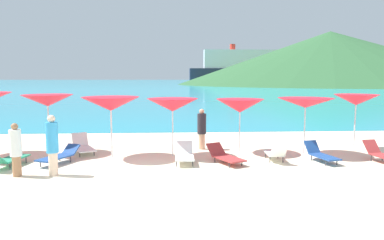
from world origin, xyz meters
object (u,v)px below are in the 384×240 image
object	(u,v)px
lounge_chair_8	(381,153)
umbrella_5	(240,106)
beachgoer_0	(16,149)
beachgoer_3	(202,128)
umbrella_2	(48,101)
umbrella_6	(306,103)
cruise_ship	(246,68)
lounge_chair_2	(275,153)
lounge_chair_0	(225,156)
lounge_chair_7	(184,154)
beachgoer_2	(52,144)
lounge_chair_5	(59,156)
umbrella_3	(111,104)
lounge_chair_4	(8,159)
lounge_chair_3	(83,146)
umbrella_7	(356,100)
lounge_chair_9	(321,154)
umbrella_4	(173,105)

from	to	relation	value
lounge_chair_8	umbrella_5	bearing A→B (deg)	149.63
beachgoer_0	beachgoer_3	world-z (taller)	beachgoer_3
umbrella_2	umbrella_6	xyz separation A→B (m)	(9.97, -0.78, -0.08)
cruise_ship	lounge_chair_2	bearing A→B (deg)	-101.66
lounge_chair_0	lounge_chair_7	size ratio (longest dim) A/B	1.21
beachgoer_2	cruise_ship	distance (m)	185.60
umbrella_2	lounge_chair_5	xyz separation A→B (m)	(0.91, -1.78, -1.80)
beachgoer_3	cruise_ship	size ratio (longest dim) A/B	0.03
lounge_chair_0	lounge_chair_7	xyz separation A→B (m)	(-1.42, 0.06, 0.06)
cruise_ship	umbrella_3	bearing A→B (deg)	-103.55
umbrella_2	lounge_chair_4	distance (m)	2.93
lounge_chair_4	beachgoer_0	bearing A→B (deg)	134.86
lounge_chair_5	lounge_chair_8	bearing A→B (deg)	23.58
umbrella_2	umbrella_3	distance (m)	2.73
beachgoer_3	lounge_chair_8	bearing A→B (deg)	6.02
umbrella_3	cruise_ship	bearing A→B (deg)	76.53
lounge_chair_3	beachgoer_2	xyz separation A→B (m)	(-0.13, -3.15, 0.69)
umbrella_5	lounge_chair_5	xyz separation A→B (m)	(-6.61, -1.48, -1.58)
beachgoer_0	umbrella_3	bearing A→B (deg)	-172.04
umbrella_7	beachgoer_2	xyz separation A→B (m)	(-11.14, -3.25, -1.08)
lounge_chair_9	lounge_chair_0	bearing A→B (deg)	166.60
umbrella_5	beachgoer_3	size ratio (longest dim) A/B	1.26
lounge_chair_4	lounge_chair_5	world-z (taller)	lounge_chair_4
umbrella_3	lounge_chair_2	xyz separation A→B (m)	(5.92, -1.01, -1.71)
lounge_chair_2	lounge_chair_8	size ratio (longest dim) A/B	0.90
lounge_chair_5	beachgoer_2	world-z (taller)	beachgoer_2
umbrella_4	umbrella_2	bearing A→B (deg)	170.95
umbrella_5	lounge_chair_3	distance (m)	6.38
beachgoer_0	cruise_ship	distance (m)	185.90
lounge_chair_5	beachgoer_3	world-z (taller)	beachgoer_3
lounge_chair_9	umbrella_2	bearing A→B (deg)	155.50
umbrella_3	lounge_chair_2	distance (m)	6.25
lounge_chair_4	lounge_chair_5	bearing A→B (deg)	-153.75
lounge_chair_8	lounge_chair_9	distance (m)	2.09
lounge_chair_5	lounge_chair_2	bearing A→B (deg)	25.01
umbrella_3	umbrella_5	distance (m)	4.97
umbrella_2	lounge_chair_3	xyz separation A→B (m)	(1.34, -0.16, -1.79)
lounge_chair_3	beachgoer_3	xyz separation A→B (m)	(4.73, 0.60, 0.59)
umbrella_6	beachgoer_2	xyz separation A→B (m)	(-8.76, -2.53, -1.02)
umbrella_5	lounge_chair_5	size ratio (longest dim) A/B	1.23
beachgoer_2	lounge_chair_9	bearing A→B (deg)	173.64
lounge_chair_9	beachgoer_2	xyz separation A→B (m)	(-8.91, -1.30, 0.71)
umbrella_3	umbrella_7	size ratio (longest dim) A/B	0.99
umbrella_4	beachgoer_3	bearing A→B (deg)	45.00
umbrella_3	lounge_chair_0	xyz separation A→B (m)	(4.10, -1.12, -1.75)
lounge_chair_3	beachgoer_2	bearing A→B (deg)	-118.79
umbrella_6	lounge_chair_4	world-z (taller)	umbrella_6
umbrella_5	lounge_chair_8	bearing A→B (deg)	-22.41
umbrella_7	lounge_chair_8	xyz separation A→B (m)	(-0.16, -2.16, -1.75)
umbrella_3	lounge_chair_9	size ratio (longest dim) A/B	1.43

